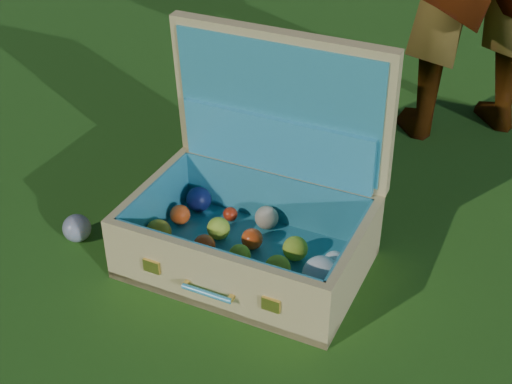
{
  "coord_description": "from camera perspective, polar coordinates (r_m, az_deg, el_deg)",
  "views": [
    {
      "loc": [
        0.5,
        -1.43,
        1.23
      ],
      "look_at": [
        0.03,
        0.06,
        0.18
      ],
      "focal_mm": 50.0,
      "sensor_mm": 36.0,
      "label": 1
    }
  ],
  "objects": [
    {
      "name": "ground",
      "position": [
        1.95,
        -1.44,
        -5.29
      ],
      "size": [
        60.0,
        60.0,
        0.0
      ],
      "primitive_type": "plane",
      "color": "#215114",
      "rests_on": "ground"
    },
    {
      "name": "suitcase",
      "position": [
        1.88,
        0.12,
        -0.73
      ],
      "size": [
        0.67,
        0.52,
        0.59
      ],
      "rotation": [
        0.0,
        0.0,
        -0.14
      ],
      "color": "tan",
      "rests_on": "ground"
    },
    {
      "name": "stray_ball",
      "position": [
        2.06,
        -14.14,
        -2.82
      ],
      "size": [
        0.08,
        0.08,
        0.08
      ],
      "primitive_type": "sphere",
      "color": "teal",
      "rests_on": "ground"
    }
  ]
}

